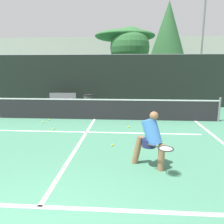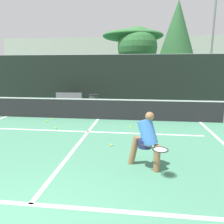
{
  "view_description": "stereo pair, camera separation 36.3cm",
  "coord_description": "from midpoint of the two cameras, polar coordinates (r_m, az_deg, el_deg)",
  "views": [
    {
      "loc": [
        1.47,
        -2.09,
        2.35
      ],
      "look_at": [
        1.0,
        4.68,
        0.95
      ],
      "focal_mm": 35.0,
      "sensor_mm": 36.0,
      "label": 1
    },
    {
      "loc": [
        1.83,
        -2.06,
        2.35
      ],
      "look_at": [
        1.0,
        4.68,
        0.95
      ],
      "focal_mm": 35.0,
      "sensor_mm": 36.0,
      "label": 2
    }
  ],
  "objects": [
    {
      "name": "tennis_ball_scattered_2",
      "position": [
        10.24,
        -17.11,
        -1.94
      ],
      "size": [
        0.07,
        0.07,
        0.07
      ],
      "primitive_type": "sphere",
      "color": "#D1E033",
      "rests_on": "ground"
    },
    {
      "name": "parked_car",
      "position": [
        18.43,
        -14.15,
        6.01
      ],
      "size": [
        1.7,
        4.55,
        1.53
      ],
      "color": "navy",
      "rests_on": "ground"
    },
    {
      "name": "courtside_bench",
      "position": [
        13.17,
        -13.58,
        3.11
      ],
      "size": [
        1.58,
        0.45,
        0.86
      ],
      "rotation": [
        0.0,
        0.0,
        0.05
      ],
      "color": "slate",
      "rests_on": "ground"
    },
    {
      "name": "fence_back",
      "position": [
        13.35,
        -3.18,
        8.16
      ],
      "size": [
        24.0,
        0.06,
        3.09
      ],
      "color": "black",
      "rests_on": "ground"
    },
    {
      "name": "court_center_mark",
      "position": [
        7.03,
        -9.94,
        -8.01
      ],
      "size": [
        0.1,
        6.41,
        0.01
      ],
      "primitive_type": "cube",
      "color": "white",
      "rests_on": "ground"
    },
    {
      "name": "tennis_ball_scattered_1",
      "position": [
        6.69,
        -1.48,
        -8.61
      ],
      "size": [
        0.07,
        0.07,
        0.07
      ],
      "primitive_type": "sphere",
      "color": "#D1E033",
      "rests_on": "ground"
    },
    {
      "name": "tree_east",
      "position": [
        17.67,
        4.06,
        16.42
      ],
      "size": [
        3.05,
        3.05,
        5.37
      ],
      "color": "brown",
      "rests_on": "ground"
    },
    {
      "name": "building_far",
      "position": [
        32.37,
        1.07,
        13.18
      ],
      "size": [
        36.0,
        2.4,
        6.42
      ],
      "primitive_type": "cube",
      "color": "#B2ADA3",
      "rests_on": "ground"
    },
    {
      "name": "tennis_ball_scattered_3",
      "position": [
        9.88,
        -18.57,
        -2.52
      ],
      "size": [
        0.07,
        0.07,
        0.07
      ],
      "primitive_type": "sphere",
      "color": "#D1E033",
      "rests_on": "ground"
    },
    {
      "name": "tree_west",
      "position": [
        21.85,
        14.0,
        20.38
      ],
      "size": [
        3.07,
        3.07,
        8.2
      ],
      "color": "brown",
      "rests_on": "ground"
    },
    {
      "name": "tennis_ball_scattered_5",
      "position": [
        8.64,
        3.16,
        -3.92
      ],
      "size": [
        0.07,
        0.07,
        0.07
      ],
      "primitive_type": "sphere",
      "color": "#D1E033",
      "rests_on": "ground"
    },
    {
      "name": "court_service_line",
      "position": [
        8.13,
        -7.95,
        -5.23
      ],
      "size": [
        8.25,
        0.1,
        0.01
      ],
      "primitive_type": "cube",
      "color": "white",
      "rests_on": "ground"
    },
    {
      "name": "net",
      "position": [
        9.94,
        -5.66,
        0.94
      ],
      "size": [
        11.09,
        0.09,
        1.07
      ],
      "color": "slate",
      "rests_on": "ground"
    },
    {
      "name": "court_baseline_near",
      "position": [
        4.31,
        -20.91,
        -22.17
      ],
      "size": [
        11.0,
        0.1,
        0.01
      ],
      "primitive_type": "cube",
      "color": "white",
      "rests_on": "ground"
    },
    {
      "name": "tennis_ball_scattered_6",
      "position": [
        8.71,
        -16.28,
        -4.25
      ],
      "size": [
        0.07,
        0.07,
        0.07
      ],
      "primitive_type": "sphere",
      "color": "#D1E033",
      "rests_on": "ground"
    },
    {
      "name": "tree_mid",
      "position": [
        19.02,
        2.8,
        19.06
      ],
      "size": [
        4.94,
        4.94,
        5.29
      ],
      "color": "brown",
      "rests_on": "ground"
    },
    {
      "name": "trash_bin",
      "position": [
        12.49,
        -6.97,
        2.66
      ],
      "size": [
        0.56,
        0.56,
        0.83
      ],
      "color": "#3F3F42",
      "rests_on": "ground"
    },
    {
      "name": "player_practicing",
      "position": [
        5.16,
        8.12,
        -6.79
      ],
      "size": [
        0.97,
        1.01,
        1.38
      ],
      "rotation": [
        0.0,
        0.0,
        -0.54
      ],
      "color": "#8C6042",
      "rests_on": "ground"
    },
    {
      "name": "floodlight_mast",
      "position": [
        21.31,
        22.32,
        20.14
      ],
      "size": [
        1.1,
        0.24,
        9.22
      ],
      "color": "slate",
      "rests_on": "ground"
    }
  ]
}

